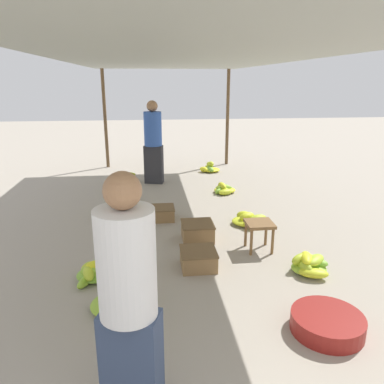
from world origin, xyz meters
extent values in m
cylinder|color=brown|center=(-1.52, 8.30, 1.18)|extent=(0.08, 0.08, 2.36)
cylinder|color=brown|center=(1.52, 8.30, 1.18)|extent=(0.08, 0.08, 2.36)
cube|color=#9EA399|center=(0.00, 4.30, 2.38)|extent=(3.43, 8.40, 0.04)
cube|color=#384766|center=(-0.64, 0.86, 0.38)|extent=(0.41, 0.30, 0.76)
cylinder|color=white|center=(-0.64, 0.86, 1.09)|extent=(0.44, 0.44, 0.66)
sphere|color=#9E704C|center=(-0.64, 0.86, 1.52)|extent=(0.21, 0.21, 0.21)
cube|color=brown|center=(0.87, 3.17, 0.36)|extent=(0.34, 0.34, 0.04)
cylinder|color=brown|center=(0.73, 3.04, 0.17)|extent=(0.04, 0.04, 0.34)
cylinder|color=brown|center=(1.00, 3.04, 0.17)|extent=(0.04, 0.04, 0.34)
cylinder|color=brown|center=(0.73, 3.31, 0.17)|extent=(0.04, 0.04, 0.34)
cylinder|color=brown|center=(1.00, 3.31, 0.17)|extent=(0.04, 0.04, 0.34)
cylinder|color=maroon|center=(0.99, 1.51, 0.08)|extent=(0.62, 0.62, 0.16)
ellipsoid|color=#92BF32|center=(-1.19, 2.65, 0.09)|extent=(0.26, 0.28, 0.11)
ellipsoid|color=#BED02A|center=(-1.22, 2.78, 0.09)|extent=(0.18, 0.25, 0.10)
ellipsoid|color=#92BF32|center=(-1.10, 2.71, 0.12)|extent=(0.23, 0.35, 0.09)
ellipsoid|color=#B7CD2B|center=(-1.18, 2.58, 0.12)|extent=(0.18, 0.32, 0.11)
ellipsoid|color=#90BE32|center=(-1.21, 2.55, 0.05)|extent=(0.21, 0.32, 0.10)
ellipsoid|color=yellow|center=(-1.10, 2.67, 0.14)|extent=(0.24, 0.13, 0.15)
ellipsoid|color=#7FB735|center=(-1.11, 2.67, 0.05)|extent=(0.42, 0.37, 0.10)
ellipsoid|color=#C6D329|center=(-0.88, 1.97, 0.06)|extent=(0.26, 0.24, 0.12)
ellipsoid|color=#CAD528|center=(-0.77, 2.01, 0.18)|extent=(0.30, 0.16, 0.14)
ellipsoid|color=yellow|center=(-0.75, 1.96, 0.11)|extent=(0.24, 0.19, 0.13)
ellipsoid|color=#8DBD33|center=(-0.79, 2.11, 0.13)|extent=(0.27, 0.12, 0.11)
ellipsoid|color=#9DC330|center=(-0.72, 1.83, 0.06)|extent=(0.16, 0.24, 0.12)
ellipsoid|color=#7EB735|center=(-0.69, 2.24, 0.09)|extent=(0.29, 0.24, 0.12)
ellipsoid|color=#B1CB2C|center=(-0.68, 2.22, 0.05)|extent=(0.27, 0.25, 0.10)
ellipsoid|color=#92BF32|center=(-0.80, 2.07, 0.05)|extent=(0.59, 0.51, 0.10)
ellipsoid|color=#C4D329|center=(-0.91, 5.07, 0.05)|extent=(0.35, 0.20, 0.09)
ellipsoid|color=#8ABB33|center=(-1.05, 4.86, 0.06)|extent=(0.12, 0.29, 0.12)
ellipsoid|color=yellow|center=(-1.07, 4.90, 0.06)|extent=(0.30, 0.24, 0.10)
ellipsoid|color=#97C131|center=(-1.09, 4.71, 0.07)|extent=(0.14, 0.34, 0.14)
ellipsoid|color=#9CC330|center=(-1.13, 4.86, 0.12)|extent=(0.22, 0.23, 0.14)
ellipsoid|color=#84B934|center=(-1.11, 4.96, 0.11)|extent=(0.25, 0.27, 0.12)
ellipsoid|color=yellow|center=(-1.10, 4.93, 0.05)|extent=(0.61, 0.53, 0.10)
ellipsoid|color=#8BBC33|center=(-0.94, 6.76, 0.13)|extent=(0.22, 0.28, 0.11)
ellipsoid|color=#C5D329|center=(-0.95, 6.75, 0.17)|extent=(0.34, 0.15, 0.09)
ellipsoid|color=#AAC82E|center=(-0.94, 6.92, 0.07)|extent=(0.28, 0.33, 0.13)
ellipsoid|color=#77B437|center=(-1.01, 6.81, 0.16)|extent=(0.21, 0.12, 0.14)
ellipsoid|color=#99C131|center=(-0.95, 6.73, 0.05)|extent=(0.46, 0.40, 0.10)
ellipsoid|color=#B5CD2C|center=(0.87, 5.77, 0.07)|extent=(0.24, 0.28, 0.13)
ellipsoid|color=#8ABB33|center=(0.94, 5.72, 0.09)|extent=(0.31, 0.11, 0.13)
ellipsoid|color=#7DB636|center=(0.95, 5.85, 0.07)|extent=(0.28, 0.16, 0.13)
ellipsoid|color=#AFCA2D|center=(0.98, 5.73, 0.06)|extent=(0.28, 0.31, 0.12)
ellipsoid|color=#82B835|center=(0.84, 5.67, 0.05)|extent=(0.27, 0.23, 0.11)
ellipsoid|color=yellow|center=(0.90, 5.77, 0.13)|extent=(0.17, 0.33, 0.14)
ellipsoid|color=#C0D12A|center=(0.93, 5.59, 0.06)|extent=(0.33, 0.26, 0.11)
ellipsoid|color=yellow|center=(0.95, 5.75, 0.05)|extent=(0.41, 0.36, 0.10)
ellipsoid|color=#B7CD2B|center=(1.09, 3.94, 0.13)|extent=(0.30, 0.21, 0.12)
ellipsoid|color=#CAD528|center=(0.94, 4.20, 0.09)|extent=(0.28, 0.24, 0.14)
ellipsoid|color=#CDD628|center=(0.95, 4.05, 0.12)|extent=(0.29, 0.24, 0.14)
ellipsoid|color=yellow|center=(0.93, 3.89, 0.07)|extent=(0.19, 0.23, 0.11)
ellipsoid|color=#C7D429|center=(0.96, 4.06, 0.05)|extent=(0.48, 0.42, 0.10)
ellipsoid|color=#79B536|center=(1.34, 2.58, 0.11)|extent=(0.34, 0.30, 0.10)
ellipsoid|color=#ABC92E|center=(1.33, 2.53, 0.15)|extent=(0.33, 0.31, 0.10)
ellipsoid|color=#A9C82E|center=(1.20, 2.49, 0.09)|extent=(0.15, 0.26, 0.14)
ellipsoid|color=yellow|center=(1.24, 2.56, 0.17)|extent=(0.21, 0.32, 0.10)
ellipsoid|color=yellow|center=(1.25, 2.59, 0.13)|extent=(0.28, 0.17, 0.13)
ellipsoid|color=#B3CC2C|center=(1.20, 2.60, 0.13)|extent=(0.31, 0.23, 0.14)
ellipsoid|color=#C9D528|center=(1.26, 2.39, 0.07)|extent=(0.35, 0.25, 0.10)
ellipsoid|color=#92BF32|center=(1.27, 2.53, 0.05)|extent=(0.40, 0.35, 0.10)
ellipsoid|color=#BBCF2B|center=(0.96, 7.55, 0.16)|extent=(0.21, 0.27, 0.12)
ellipsoid|color=#78B437|center=(0.93, 7.42, 0.08)|extent=(0.22, 0.33, 0.14)
ellipsoid|color=yellow|center=(0.80, 7.45, 0.07)|extent=(0.26, 0.30, 0.12)
ellipsoid|color=#BDD02A|center=(0.98, 7.49, 0.19)|extent=(0.13, 0.22, 0.11)
ellipsoid|color=#BDD02A|center=(0.94, 7.63, 0.07)|extent=(0.22, 0.28, 0.11)
ellipsoid|color=yellow|center=(0.97, 7.48, 0.05)|extent=(0.43, 0.38, 0.10)
cube|color=olive|center=(-0.31, 4.42, 0.09)|extent=(0.36, 0.36, 0.18)
cube|color=brown|center=(-0.31, 4.42, 0.19)|extent=(0.38, 0.38, 0.02)
cube|color=olive|center=(0.04, 2.80, 0.10)|extent=(0.40, 0.40, 0.20)
cube|color=brown|center=(0.04, 2.80, 0.21)|extent=(0.41, 0.41, 0.02)
cube|color=olive|center=(0.13, 3.59, 0.11)|extent=(0.41, 0.41, 0.22)
cube|color=brown|center=(0.13, 3.59, 0.23)|extent=(0.43, 0.43, 0.02)
cube|color=#2D2D33|center=(-0.39, 6.64, 0.40)|extent=(0.42, 0.29, 0.79)
cylinder|color=#3359B2|center=(-0.39, 6.64, 1.14)|extent=(0.44, 0.44, 0.69)
sphere|color=#9E704C|center=(-0.39, 6.64, 1.60)|extent=(0.22, 0.22, 0.22)
camera|label=1|loc=(-0.49, -1.10, 2.09)|focal=35.00mm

